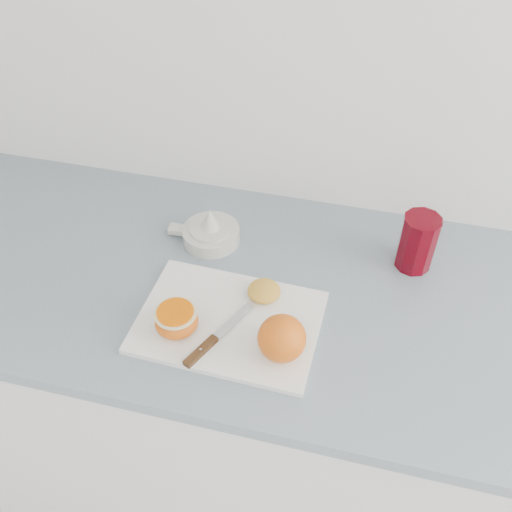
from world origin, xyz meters
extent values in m
cube|color=white|center=(0.00, 2.00, 1.35)|extent=(4.00, 0.04, 2.70)
cube|color=white|center=(-0.16, 1.70, 0.43)|extent=(2.45, 0.60, 0.86)
cube|color=#7C939E|center=(-0.16, 1.70, 0.88)|extent=(2.51, 0.64, 0.03)
cube|color=white|center=(-0.25, 1.59, 0.90)|extent=(0.35, 0.26, 0.01)
sphere|color=orange|center=(-0.14, 1.53, 0.95)|extent=(0.09, 0.09, 0.09)
ellipsoid|color=orange|center=(-0.34, 1.54, 0.92)|extent=(0.08, 0.08, 0.04)
cylinder|color=beige|center=(-0.34, 1.54, 0.95)|extent=(0.08, 0.08, 0.00)
cylinder|color=#FB6F00|center=(-0.34, 1.54, 0.95)|extent=(0.07, 0.07, 0.00)
ellipsoid|color=gold|center=(-0.20, 1.66, 0.92)|extent=(0.07, 0.07, 0.03)
cylinder|color=gold|center=(-0.20, 1.66, 0.92)|extent=(0.05, 0.05, 0.00)
cube|color=#4F2C12|center=(-0.28, 1.50, 0.91)|extent=(0.05, 0.08, 0.01)
cube|color=#B7B7BC|center=(-0.24, 1.58, 0.91)|extent=(0.06, 0.10, 0.00)
cylinder|color=#B7B7BC|center=(-0.28, 1.50, 0.91)|extent=(0.00, 0.00, 0.01)
cylinder|color=white|center=(-0.36, 1.81, 0.91)|extent=(0.13, 0.13, 0.03)
cylinder|color=white|center=(-0.36, 1.81, 0.92)|extent=(0.09, 0.09, 0.01)
cone|color=white|center=(-0.36, 1.81, 0.95)|extent=(0.04, 0.04, 0.05)
cube|color=white|center=(-0.43, 1.80, 0.91)|extent=(0.04, 0.03, 0.01)
ellipsoid|color=#F15802|center=(-0.35, 1.80, 0.93)|extent=(0.01, 0.01, 0.00)
ellipsoid|color=#F15802|center=(-0.37, 1.82, 0.93)|extent=(0.01, 0.01, 0.00)
ellipsoid|color=#F15802|center=(-0.36, 1.79, 0.93)|extent=(0.01, 0.01, 0.00)
ellipsoid|color=#F15802|center=(-0.34, 1.81, 0.93)|extent=(0.01, 0.01, 0.00)
cylinder|color=#5C000C|center=(0.08, 1.84, 0.95)|extent=(0.08, 0.08, 0.12)
cylinder|color=#CA6C00|center=(0.08, 1.84, 0.90)|extent=(0.06, 0.06, 0.02)
cylinder|color=#5C000C|center=(0.08, 1.84, 1.01)|extent=(0.08, 0.08, 0.00)
camera|label=1|loc=(-0.04, 0.92, 1.74)|focal=40.00mm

